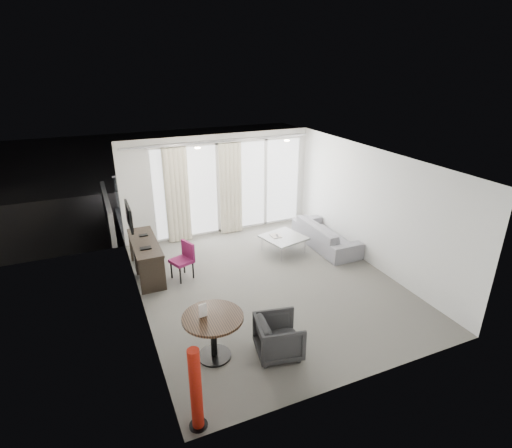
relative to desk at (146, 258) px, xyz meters
name	(u,v)px	position (x,y,z in m)	size (l,w,h in m)	color
floor	(267,283)	(2.22, -1.35, -0.39)	(5.00, 6.00, 0.00)	#5A5850
ceiling	(269,160)	(2.22, -1.35, 2.21)	(5.00, 6.00, 0.00)	white
wall_left	(137,247)	(-0.28, -1.35, 0.91)	(0.00, 6.00, 2.60)	silver
wall_right	(372,208)	(4.72, -1.35, 0.91)	(0.00, 6.00, 2.60)	silver
wall_front	(364,306)	(2.22, -4.35, 0.91)	(5.00, 0.00, 2.60)	silver
window_panel	(231,187)	(2.52, 1.63, 0.81)	(4.00, 0.02, 2.38)	white
window_frame	(231,187)	(2.52, 1.62, 0.81)	(4.10, 0.06, 2.44)	white
curtain_left	(177,196)	(1.07, 1.47, 0.81)	(0.60, 0.20, 2.38)	beige
curtain_right	(231,189)	(2.47, 1.47, 0.81)	(0.60, 0.20, 2.38)	beige
curtain_track	(220,141)	(2.22, 1.47, 2.06)	(4.80, 0.04, 0.04)	#B2B2B7
downlight_a	(198,148)	(1.32, 0.25, 2.20)	(0.12, 0.12, 0.02)	#FFE0B2
downlight_b	(287,141)	(3.42, 0.25, 2.20)	(0.12, 0.12, 0.02)	#FFE0B2
desk	(146,258)	(0.00, 0.00, 0.00)	(0.52, 1.66, 0.78)	black
tv	(129,216)	(-0.23, 0.10, 0.96)	(0.05, 0.80, 0.50)	black
desk_chair	(182,261)	(0.65, -0.46, 0.01)	(0.43, 0.41, 0.79)	maroon
round_table	(214,337)	(0.53, -3.04, -0.02)	(0.93, 0.93, 0.75)	black
menu_card	(203,318)	(0.39, -2.99, 0.33)	(0.12, 0.02, 0.22)	white
red_lamp	(196,390)	(-0.06, -4.19, 0.21)	(0.24, 0.24, 1.19)	#98180B
tub_armchair	(279,337)	(1.48, -3.37, -0.07)	(0.68, 0.70, 0.64)	#262627
coffee_table	(283,244)	(3.18, -0.18, -0.19)	(0.89, 0.89, 0.40)	gray
remote	(277,238)	(3.05, -0.10, -0.03)	(0.06, 0.18, 0.02)	black
magazine	(276,238)	(3.02, -0.08, -0.03)	(0.24, 0.31, 0.02)	gray
sofa	(326,235)	(4.30, -0.29, -0.09)	(2.05, 0.80, 0.60)	gray
terrace_slab	(215,213)	(2.52, 3.15, -0.45)	(5.60, 3.00, 0.12)	#4D4D50
rattan_chair_a	(228,204)	(2.76, 2.59, -0.01)	(0.51, 0.51, 0.75)	brown
rattan_chair_b	(258,196)	(3.79, 2.75, 0.04)	(0.59, 0.59, 0.86)	brown
rattan_table	(236,203)	(3.14, 2.87, -0.11)	(0.55, 0.55, 0.55)	brown
balustrade	(201,183)	(2.52, 4.60, 0.11)	(5.50, 0.06, 1.05)	#B2B2B7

